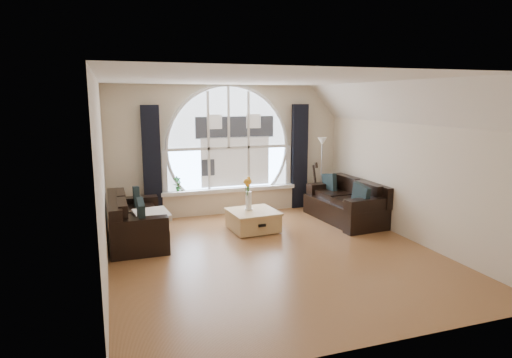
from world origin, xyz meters
The scene contains 21 objects.
ground centered at (0.00, 0.00, 0.00)m, with size 5.00×5.50×0.01m, color brown.
ceiling centered at (0.00, 0.00, 2.70)m, with size 5.00×5.50×0.01m, color silver.
wall_back centered at (0.00, 2.75, 1.35)m, with size 5.00×0.01×2.70m, color beige.
wall_front centered at (0.00, -2.75, 1.35)m, with size 5.00×0.01×2.70m, color beige.
wall_left centered at (-2.50, 0.00, 1.35)m, with size 0.01×5.50×2.70m, color beige.
wall_right centered at (2.50, 0.00, 1.35)m, with size 0.01×5.50×2.70m, color beige.
attic_slope centered at (2.20, 0.00, 2.35)m, with size 0.92×5.50×0.72m, color silver.
arched_window centered at (0.00, 2.72, 1.62)m, with size 2.60×0.06×2.15m, color silver.
window_sill centered at (0.00, 2.65, 0.51)m, with size 2.90×0.22×0.08m, color white.
window_frame centered at (0.00, 2.69, 1.62)m, with size 2.76×0.08×2.15m, color white.
neighbor_house centered at (0.15, 2.71, 1.50)m, with size 1.70×0.02×1.50m, color silver.
curtain_left centered at (-1.60, 2.63, 1.15)m, with size 0.35×0.12×2.30m, color black.
curtain_right centered at (1.60, 2.63, 1.15)m, with size 0.35×0.12×2.30m, color black.
sofa_left centered at (-2.02, 1.33, 0.40)m, with size 0.89×1.77×0.79m, color black.
sofa_right centered at (2.05, 1.33, 0.40)m, with size 0.91×1.82×0.81m, color black.
coffee_chest centered at (0.08, 1.30, 0.21)m, with size 0.85×0.85×0.42m, color tan.
throw_blanket centered at (-1.77, 1.13, 0.50)m, with size 0.55×0.55×0.10m, color silver.
vase_flowers centered at (0.02, 1.39, 0.77)m, with size 0.24×0.24×0.70m, color white.
floor_lamp centered at (1.96, 2.25, 0.80)m, with size 0.24×0.24×1.60m, color #B2B2B2.
guitar centered at (1.84, 2.39, 0.53)m, with size 0.36×0.24×1.06m, color brown.
potted_plant centered at (-1.10, 2.65, 0.71)m, with size 0.17×0.11×0.32m, color #1E6023.
Camera 1 is at (-2.38, -6.14, 2.44)m, focal length 30.61 mm.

